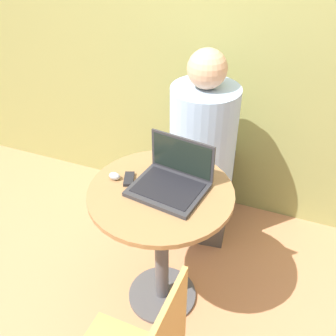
{
  "coord_description": "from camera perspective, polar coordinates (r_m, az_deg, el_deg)",
  "views": [
    {
      "loc": [
        0.54,
        -1.29,
        1.93
      ],
      "look_at": [
        0.02,
        0.05,
        0.88
      ],
      "focal_mm": 42.0,
      "sensor_mm": 36.0,
      "label": 1
    }
  ],
  "objects": [
    {
      "name": "back_wall",
      "position": [
        2.41,
        8.2,
        20.6
      ],
      "size": [
        7.0,
        0.05,
        2.6
      ],
      "color": "#939956",
      "rests_on": "ground_plane"
    },
    {
      "name": "round_table",
      "position": [
        1.95,
        -0.98,
        -8.17
      ],
      "size": [
        0.68,
        0.68,
        0.78
      ],
      "color": "#4C4C51",
      "rests_on": "ground_plane"
    },
    {
      "name": "person_seated",
      "position": [
        2.45,
        5.1,
        0.87
      ],
      "size": [
        0.43,
        0.62,
        1.26
      ],
      "color": "#4C4742",
      "rests_on": "ground_plane"
    },
    {
      "name": "ground_plane",
      "position": [
        2.38,
        -0.83,
        -17.96
      ],
      "size": [
        12.0,
        12.0,
        0.0
      ],
      "primitive_type": "plane",
      "color": "tan"
    },
    {
      "name": "laptop",
      "position": [
        1.81,
        0.58,
        -1.72
      ],
      "size": [
        0.36,
        0.32,
        0.22
      ],
      "color": "#2D2D33",
      "rests_on": "round_table"
    },
    {
      "name": "computer_mouse",
      "position": [
        1.89,
        -7.74,
        -1.12
      ],
      "size": [
        0.06,
        0.04,
        0.04
      ],
      "color": "#B2B2B7",
      "rests_on": "round_table"
    },
    {
      "name": "cell_phone",
      "position": [
        1.88,
        -5.68,
        -1.6
      ],
      "size": [
        0.08,
        0.11,
        0.02
      ],
      "color": "black",
      "rests_on": "round_table"
    }
  ]
}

